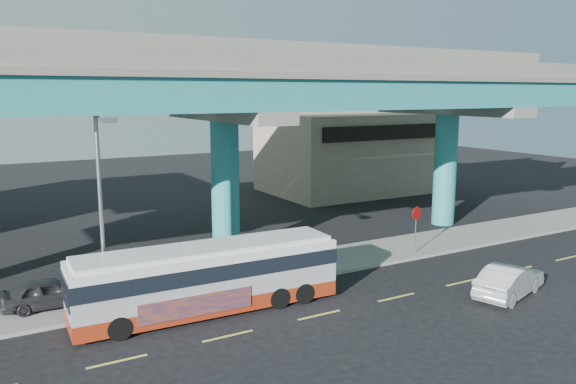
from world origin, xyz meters
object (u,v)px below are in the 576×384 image
transit_bus (209,276)px  sedan (509,280)px  street_lamp (103,186)px  parked_car (48,293)px  stop_sign (416,219)px

transit_bus → sedan: 13.08m
transit_bus → street_lamp: 5.45m
parked_car → transit_bus: bearing=-119.3°
sedan → street_lamp: street_lamp is taller
sedan → street_lamp: (-15.83, 6.02, 4.63)m
transit_bus → stop_sign: transit_bus is taller
transit_bus → stop_sign: size_ratio=4.19×
street_lamp → stop_sign: size_ratio=3.07×
parked_car → street_lamp: (1.96, -2.16, 4.57)m
parked_car → stop_sign: stop_sign is taller
sedan → stop_sign: bearing=-22.8°
sedan → street_lamp: 17.56m
transit_bus → parked_car: bearing=151.3°
parked_car → street_lamp: size_ratio=0.46×
sedan → parked_car: sedan is taller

